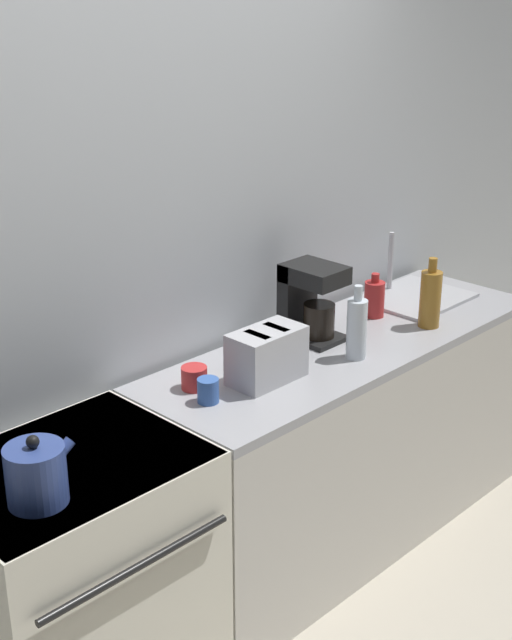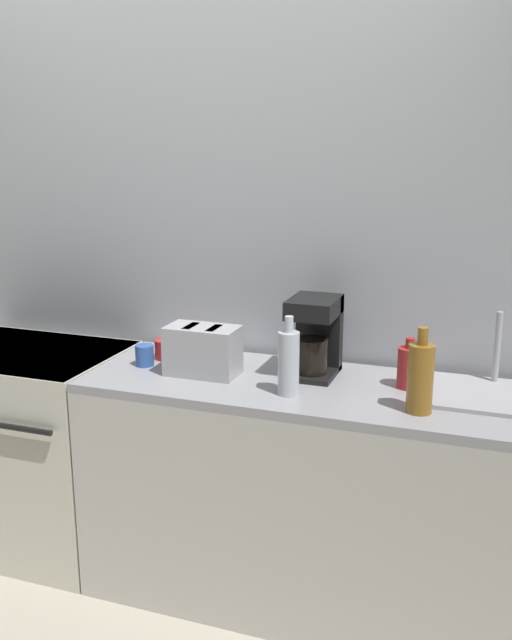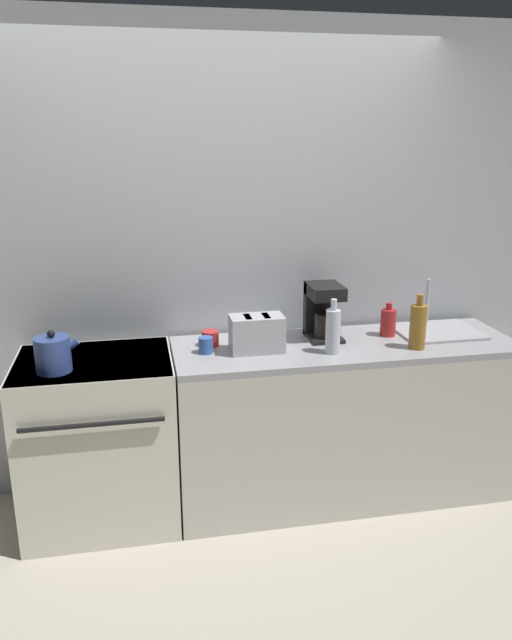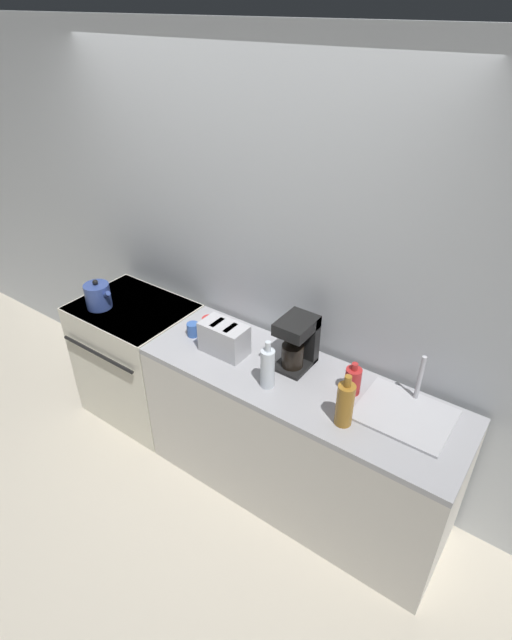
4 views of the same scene
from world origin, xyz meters
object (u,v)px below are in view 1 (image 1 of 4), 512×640
Objects in this scene: toaster at (267,355)px; coffee_maker at (309,299)px; cup_red at (194,378)px; cup_blue at (208,391)px; kettle at (37,474)px; stove at (77,584)px; bottle_red at (374,298)px; bottle_clear at (357,328)px; bottle_amber at (430,298)px.

coffee_maker is at bearing 21.17° from toaster.
cup_blue reaches higher than cup_red.
kettle reaches higher than cup_blue.
coffee_maker reaches higher than toaster.
kettle is 2.47× the size of cup_blue.
stove is at bearing 179.17° from cup_blue.
cup_red is (-0.23, 0.13, -0.06)m from toaster.
coffee_maker is at bearing 10.03° from kettle.
bottle_red is at bearing 6.55° from kettle.
bottle_red is (0.40, 0.22, -0.04)m from bottle_clear.
toaster is 1.46× the size of bottle_red.
bottle_amber reaches higher than cup_red.
bottle_clear is at bearing -10.99° from cup_blue.
toaster is at bearing 171.89° from bottle_amber.
kettle is 1.12× the size of bottle_red.
bottle_clear is (1.39, -0.01, 0.03)m from kettle.
coffee_maker is (0.41, 0.16, 0.07)m from toaster.
bottle_clear is 0.98× the size of bottle_amber.
kettle is at bearing -169.97° from coffee_maker.
toaster is 0.94× the size of bottle_amber.
bottle_clear is at bearing 178.09° from bottle_amber.
cup_red is 1.08× the size of cup_blue.
cup_blue is at bearing -175.00° from bottle_red.
toaster is 0.91× the size of coffee_maker.
bottle_amber reaches higher than bottle_clear.
toaster is at bearing -1.98° from stove.
kettle is 1.85m from bottle_amber.
bottle_amber is at bearing -13.33° from cup_red.
bottle_red is at bearing 28.68° from bottle_clear.
bottle_amber is at bearing -5.07° from stove.
coffee_maker reaches higher than bottle_amber.
toaster is 0.85m from bottle_amber.
stove is 1.70m from bottle_red.
cup_blue is (-0.67, -0.14, -0.12)m from coffee_maker.
bottle_clear reaches higher than cup_blue.
bottle_clear reaches higher than bottle_red.
coffee_maker is at bearing 11.48° from cup_blue.
bottle_clear is (0.38, -0.10, 0.02)m from toaster.
kettle is 0.77× the size of toaster.
toaster is (0.84, -0.03, 0.54)m from stove.
toaster is 0.96× the size of bottle_clear.
kettle is 1.01m from toaster.
cup_blue is (-1.11, 0.14, -0.08)m from bottle_amber.
bottle_red is 0.65× the size of bottle_amber.
coffee_maker is at bearing 84.16° from bottle_clear.
coffee_maker is 0.52m from bottle_amber.
stove is at bearing 178.02° from toaster.
kettle reaches higher than stove.
kettle is 2.30× the size of cup_red.
cup_blue is at bearing 175.55° from toaster.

